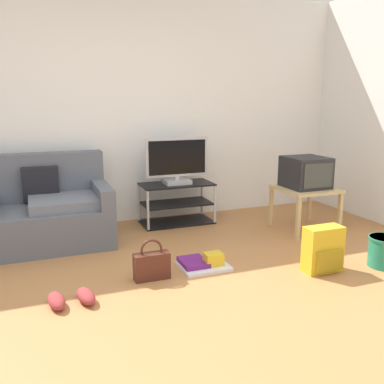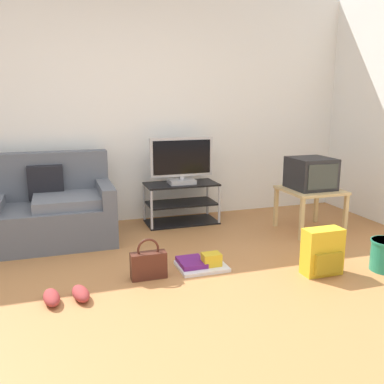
% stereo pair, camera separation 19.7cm
% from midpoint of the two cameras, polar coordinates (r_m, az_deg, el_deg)
% --- Properties ---
extents(ground_plane, '(9.00, 9.80, 0.02)m').
position_cam_midpoint_polar(ground_plane, '(3.02, -4.66, -16.54)').
color(ground_plane, '#B27542').
extents(wall_back, '(9.00, 0.10, 2.70)m').
position_cam_midpoint_polar(wall_back, '(5.04, -13.01, 11.02)').
color(wall_back, white).
rests_on(wall_back, ground_plane).
extents(couch, '(1.86, 0.87, 0.90)m').
position_cam_midpoint_polar(couch, '(4.59, -24.04, -2.82)').
color(couch, '#565B66').
rests_on(couch, ground_plane).
extents(tv_stand, '(0.85, 0.44, 0.48)m').
position_cam_midpoint_polar(tv_stand, '(5.01, -3.22, -1.54)').
color(tv_stand, black).
rests_on(tv_stand, ground_plane).
extents(flat_tv, '(0.75, 0.22, 0.54)m').
position_cam_midpoint_polar(flat_tv, '(4.89, -3.21, 4.18)').
color(flat_tv, '#B2B2B7').
rests_on(flat_tv, tv_stand).
extents(side_table, '(0.60, 0.60, 0.48)m').
position_cam_midpoint_polar(side_table, '(4.87, 14.00, -0.17)').
color(side_table, tan).
rests_on(side_table, ground_plane).
extents(crt_tv, '(0.44, 0.45, 0.34)m').
position_cam_midpoint_polar(crt_tv, '(4.83, 14.04, 2.61)').
color(crt_tv, '#232326').
rests_on(crt_tv, side_table).
extents(backpack, '(0.33, 0.23, 0.40)m').
position_cam_midpoint_polar(backpack, '(3.77, 15.91, -7.55)').
color(backpack, gold).
rests_on(backpack, ground_plane).
extents(handbag, '(0.30, 0.11, 0.35)m').
position_cam_midpoint_polar(handbag, '(3.52, -7.10, -9.80)').
color(handbag, '#4C2319').
rests_on(handbag, ground_plane).
extents(cleaning_bucket, '(0.29, 0.29, 0.27)m').
position_cam_midpoint_polar(cleaning_bucket, '(4.07, 23.38, -7.33)').
color(cleaning_bucket, '#238466').
rests_on(cleaning_bucket, ground_plane).
extents(sneakers_pair, '(0.36, 0.28, 0.09)m').
position_cam_midpoint_polar(sneakers_pair, '(3.28, -17.75, -13.60)').
color(sneakers_pair, '#993333').
rests_on(sneakers_pair, ground_plane).
extents(floor_tray, '(0.42, 0.35, 0.14)m').
position_cam_midpoint_polar(floor_tray, '(3.75, -0.01, -9.65)').
color(floor_tray, silver).
rests_on(floor_tray, ground_plane).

